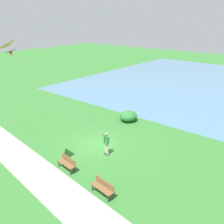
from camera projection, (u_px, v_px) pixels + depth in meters
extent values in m
plane|color=#33702D|center=(97.00, 145.00, 19.52)|extent=(120.00, 120.00, 0.00)
cube|color=#B7AD99|center=(59.00, 191.00, 14.37)|extent=(5.96, 32.07, 0.02)
cube|color=#232328|center=(107.00, 155.00, 18.14)|extent=(0.26, 0.17, 0.06)
cylinder|color=beige|center=(107.00, 149.00, 18.00)|extent=(0.14, 0.14, 0.82)
cube|color=#232328|center=(105.00, 153.00, 18.32)|extent=(0.26, 0.17, 0.06)
cylinder|color=beige|center=(106.00, 148.00, 18.19)|extent=(0.14, 0.14, 0.82)
cube|color=#38894C|center=(106.00, 140.00, 17.84)|extent=(0.32, 0.45, 0.60)
sphere|color=#996B4C|center=(106.00, 134.00, 17.68)|extent=(0.22, 0.22, 0.22)
ellipsoid|color=tan|center=(107.00, 134.00, 17.67)|extent=(0.28, 0.28, 0.13)
cylinder|color=#38894C|center=(104.00, 136.00, 17.50)|extent=(0.46, 0.46, 0.43)
cylinder|color=#38894C|center=(103.00, 135.00, 17.63)|extent=(0.56, 0.21, 0.43)
sphere|color=#996B4C|center=(102.00, 134.00, 17.43)|extent=(0.10, 0.10, 0.10)
pyramid|color=orange|center=(17.00, 47.00, 12.41)|extent=(1.56, 1.51, 0.47)
cone|color=red|center=(11.00, 53.00, 12.51)|extent=(0.28, 0.28, 0.22)
cylinder|color=black|center=(11.00, 51.00, 12.47)|extent=(1.05, 0.95, 0.02)
cylinder|color=silver|center=(64.00, 101.00, 14.98)|extent=(5.12, 1.48, 5.91)
cube|color=brown|center=(66.00, 164.00, 16.26)|extent=(0.60, 1.54, 0.05)
cube|color=brown|center=(69.00, 160.00, 16.30)|extent=(0.21, 1.50, 0.40)
cube|color=#2D2D33|center=(71.00, 172.00, 15.78)|extent=(0.07, 0.07, 0.45)
cube|color=#2D2D33|center=(75.00, 170.00, 15.99)|extent=(0.07, 0.07, 0.45)
cube|color=#2D2D33|center=(59.00, 163.00, 16.68)|extent=(0.07, 0.07, 0.45)
cube|color=#2D2D33|center=(63.00, 162.00, 16.89)|extent=(0.07, 0.07, 0.45)
cube|color=brown|center=(102.00, 188.00, 13.91)|extent=(0.60, 1.54, 0.05)
cube|color=brown|center=(105.00, 183.00, 13.95)|extent=(0.21, 1.50, 0.40)
cube|color=#2D2D33|center=(108.00, 199.00, 13.44)|extent=(0.07, 0.07, 0.45)
cube|color=#2D2D33|center=(113.00, 196.00, 13.64)|extent=(0.07, 0.07, 0.45)
cube|color=#2D2D33|center=(92.00, 187.00, 14.34)|extent=(0.07, 0.07, 0.45)
cube|color=#2D2D33|center=(97.00, 185.00, 14.54)|extent=(0.07, 0.07, 0.45)
ellipsoid|color=#2D7033|center=(128.00, 116.00, 24.00)|extent=(1.76, 1.63, 0.98)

